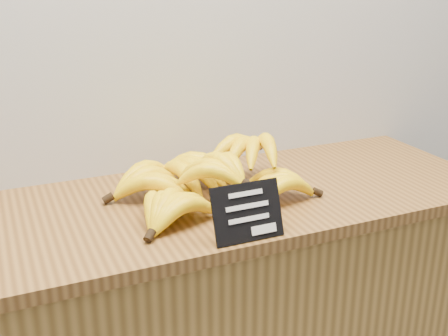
# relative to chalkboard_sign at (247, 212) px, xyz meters

# --- Properties ---
(counter_top) EXTENTS (1.44, 0.54, 0.03)m
(counter_top) POSITION_rel_chalkboard_sign_xyz_m (0.03, 0.23, -0.07)
(counter_top) COLOR brown
(counter_top) RESTS_ON counter
(chalkboard_sign) EXTENTS (0.15, 0.05, 0.12)m
(chalkboard_sign) POSITION_rel_chalkboard_sign_xyz_m (0.00, 0.00, 0.00)
(chalkboard_sign) COLOR black
(chalkboard_sign) RESTS_ON counter_top
(banana_pile) EXTENTS (0.51, 0.42, 0.12)m
(banana_pile) POSITION_rel_chalkboard_sign_xyz_m (0.00, 0.24, -0.01)
(banana_pile) COLOR yellow
(banana_pile) RESTS_ON counter_top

